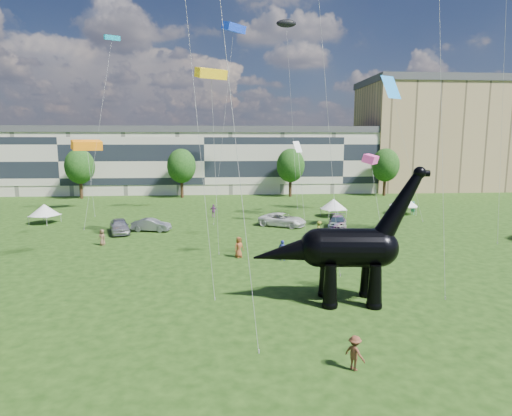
{
  "coord_description": "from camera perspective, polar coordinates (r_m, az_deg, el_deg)",
  "views": [
    {
      "loc": [
        -4.22,
        -25.56,
        10.3
      ],
      "look_at": [
        -1.74,
        8.0,
        5.0
      ],
      "focal_mm": 30.0,
      "sensor_mm": 36.0,
      "label": 1
    }
  ],
  "objects": [
    {
      "name": "kites",
      "position": [
        52.31,
        3.44,
        19.51
      ],
      "size": [
        62.52,
        50.38,
        29.38
      ],
      "color": "#DE0E41",
      "rests_on": "ground"
    },
    {
      "name": "car_silver",
      "position": [
        50.43,
        -17.73,
        -2.3
      ],
      "size": [
        3.39,
        5.28,
        1.67
      ],
      "primitive_type": "imported",
      "rotation": [
        0.0,
        0.0,
        0.31
      ],
      "color": "#BAB9BE",
      "rests_on": "ground"
    },
    {
      "name": "ground",
      "position": [
        27.88,
        4.91,
        -12.76
      ],
      "size": [
        220.0,
        220.0,
        0.0
      ],
      "primitive_type": "plane",
      "color": "#16330C",
      "rests_on": "ground"
    },
    {
      "name": "tree_far_right",
      "position": [
        84.27,
        16.88,
        5.84
      ],
      "size": [
        5.2,
        5.2,
        9.44
      ],
      "color": "#382314",
      "rests_on": "ground"
    },
    {
      "name": "car_dark",
      "position": [
        51.48,
        10.8,
        -1.91
      ],
      "size": [
        3.4,
        5.53,
        1.5
      ],
      "primitive_type": "imported",
      "rotation": [
        0.0,
        0.0,
        -0.27
      ],
      "color": "#595960",
      "rests_on": "ground"
    },
    {
      "name": "gazebo_near",
      "position": [
        59.48,
        10.29,
        0.51
      ],
      "size": [
        4.19,
        4.19,
        2.46
      ],
      "rotation": [
        0.0,
        0.0,
        0.22
      ],
      "color": "white",
      "rests_on": "ground"
    },
    {
      "name": "tree_far_left",
      "position": [
        82.78,
        -22.48,
        5.5
      ],
      "size": [
        5.2,
        5.2,
        9.44
      ],
      "color": "#382314",
      "rests_on": "ground"
    },
    {
      "name": "dinosaur_sculpture",
      "position": [
        27.86,
        11.49,
        -5.51
      ],
      "size": [
        11.15,
        3.31,
        9.08
      ],
      "rotation": [
        0.0,
        0.0,
        -0.09
      ],
      "color": "black",
      "rests_on": "ground"
    },
    {
      "name": "car_grey",
      "position": [
        50.63,
        -13.79,
        -2.21
      ],
      "size": [
        4.62,
        2.37,
        1.45
      ],
      "primitive_type": "imported",
      "rotation": [
        0.0,
        0.0,
        1.37
      ],
      "color": "gray",
      "rests_on": "ground"
    },
    {
      "name": "visitors",
      "position": [
        43.41,
        2.28,
        -3.6
      ],
      "size": [
        54.27,
        41.11,
        1.88
      ],
      "color": "olive",
      "rests_on": "ground"
    },
    {
      "name": "gazebo_far",
      "position": [
        64.11,
        19.07,
        0.92
      ],
      "size": [
        4.45,
        4.45,
        2.7
      ],
      "rotation": [
        0.0,
        0.0,
        -0.16
      ],
      "color": "white",
      "rests_on": "ground"
    },
    {
      "name": "apartment_block",
      "position": [
        100.79,
        22.06,
        8.7
      ],
      "size": [
        28.0,
        18.0,
        22.0
      ],
      "primitive_type": "cube",
      "color": "tan",
      "rests_on": "ground"
    },
    {
      "name": "tree_mid_left",
      "position": [
        79.05,
        -9.92,
        5.91
      ],
      "size": [
        5.2,
        5.2,
        9.44
      ],
      "color": "#382314",
      "rests_on": "ground"
    },
    {
      "name": "terrace_row",
      "position": [
        87.75,
        -6.73,
        6.08
      ],
      "size": [
        78.0,
        11.0,
        12.0
      ],
      "primitive_type": "cube",
      "color": "beige",
      "rests_on": "ground"
    },
    {
      "name": "gazebo_left",
      "position": [
        59.85,
        -26.39,
        -0.23
      ],
      "size": [
        4.42,
        4.42,
        2.46
      ],
      "rotation": [
        0.0,
        0.0,
        -0.31
      ],
      "color": "silver",
      "rests_on": "ground"
    },
    {
      "name": "car_white",
      "position": [
        52.09,
        3.53,
        -1.58
      ],
      "size": [
        6.33,
        5.07,
        1.6
      ],
      "primitive_type": "imported",
      "rotation": [
        0.0,
        0.0,
        1.08
      ],
      "color": "silver",
      "rests_on": "ground"
    },
    {
      "name": "tree_mid_right",
      "position": [
        79.61,
        4.63,
        6.03
      ],
      "size": [
        5.2,
        5.2,
        9.44
      ],
      "color": "#382314",
      "rests_on": "ground"
    }
  ]
}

